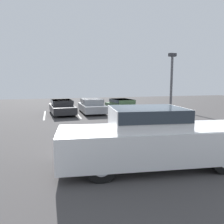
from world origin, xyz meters
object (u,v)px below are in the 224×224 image
Objects in this scene: light_post at (172,77)px; pickup_truck at (156,138)px; parked_sedan_c at (122,105)px; parked_sedan_b at (92,105)px; traffic_cone at (223,137)px; parked_sedan_a at (62,107)px.

pickup_truck is at bearing -122.50° from light_post.
pickup_truck is 12.41m from parked_sedan_c.
pickup_truck is at bearing -1.66° from parked_sedan_b.
traffic_cone is at bearing 19.38° from parked_sedan_b.
pickup_truck is 1.39× the size of parked_sedan_a.
pickup_truck is 12.45m from parked_sedan_b.
traffic_cone is (6.38, -10.74, -0.38)m from parked_sedan_a.
pickup_truck reaches higher than traffic_cone.
parked_sedan_c reaches higher than traffic_cone.
pickup_truck is at bearing 6.10° from parked_sedan_a.
parked_sedan_b is 8.12m from light_post.
light_post is (10.26, 0.21, 2.46)m from parked_sedan_a.
pickup_truck is 1.17× the size of light_post.
parked_sedan_b reaches higher than traffic_cone.
parked_sedan_b is (2.51, 0.04, 0.01)m from parked_sedan_a.
parked_sedan_a is at bearing 106.93° from pickup_truck.
light_post reaches higher than traffic_cone.
parked_sedan_a is at bearing -178.85° from light_post.
parked_sedan_a is 1.00× the size of parked_sedan_c.
light_post is at bearing 87.06° from parked_sedan_a.
parked_sedan_c is at bearing -173.91° from light_post.
light_post is (5.11, 0.54, 2.48)m from parked_sedan_c.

